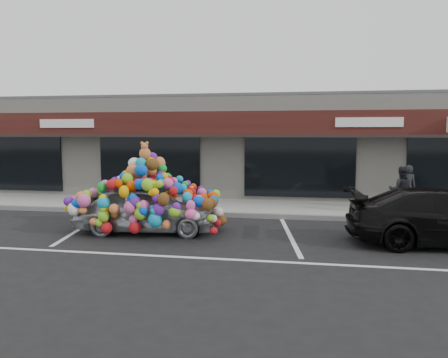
% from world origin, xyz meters
% --- Properties ---
extents(ground, '(90.00, 90.00, 0.00)m').
position_xyz_m(ground, '(0.00, 0.00, 0.00)').
color(ground, black).
rests_on(ground, ground).
extents(shop_building, '(24.00, 7.20, 4.31)m').
position_xyz_m(shop_building, '(0.00, 8.44, 2.16)').
color(shop_building, beige).
rests_on(shop_building, ground).
extents(sidewalk, '(26.00, 3.00, 0.15)m').
position_xyz_m(sidewalk, '(0.00, 4.00, 0.07)').
color(sidewalk, '#999A94').
rests_on(sidewalk, ground).
extents(kerb, '(26.00, 0.18, 0.16)m').
position_xyz_m(kerb, '(0.00, 2.50, 0.07)').
color(kerb, slate).
rests_on(kerb, ground).
extents(parking_stripe_left, '(0.73, 4.37, 0.01)m').
position_xyz_m(parking_stripe_left, '(-3.20, 0.20, 0.00)').
color(parking_stripe_left, silver).
rests_on(parking_stripe_left, ground).
extents(parking_stripe_mid, '(0.73, 4.37, 0.01)m').
position_xyz_m(parking_stripe_mid, '(2.80, 0.20, 0.00)').
color(parking_stripe_mid, silver).
rests_on(parking_stripe_mid, ground).
extents(lane_line, '(14.00, 0.12, 0.01)m').
position_xyz_m(lane_line, '(2.00, -2.30, 0.00)').
color(lane_line, silver).
rests_on(lane_line, ground).
extents(toy_car, '(2.85, 4.34, 2.43)m').
position_xyz_m(toy_car, '(-1.15, -0.04, 0.83)').
color(toy_car, gray).
rests_on(toy_car, ground).
extents(black_sedan, '(2.22, 4.90, 1.39)m').
position_xyz_m(black_sedan, '(6.62, -0.16, 0.70)').
color(black_sedan, black).
rests_on(black_sedan, ground).
extents(pedestrian_a, '(0.58, 0.39, 1.54)m').
position_xyz_m(pedestrian_a, '(6.63, 4.04, 0.92)').
color(pedestrian_a, black).
rests_on(pedestrian_a, sidewalk).
extents(pedestrian_b, '(0.81, 0.66, 1.54)m').
position_xyz_m(pedestrian_b, '(6.25, 3.21, 0.92)').
color(pedestrian_b, black).
rests_on(pedestrian_b, sidewalk).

